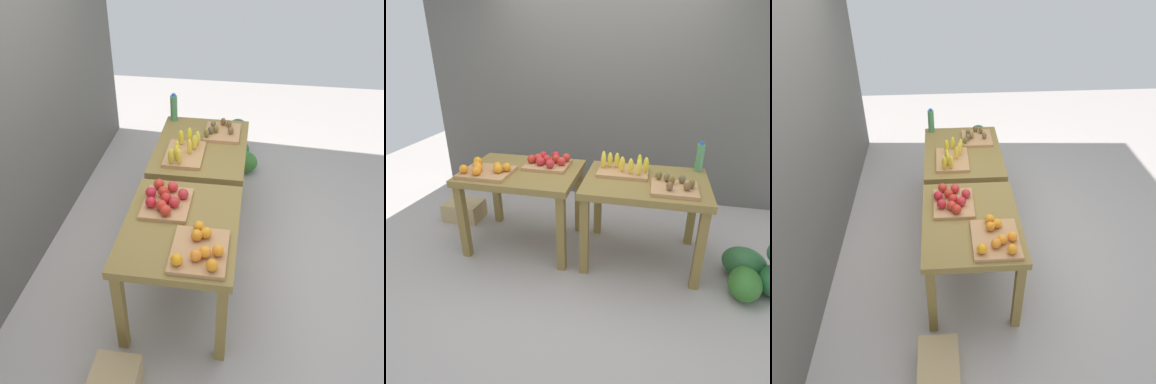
% 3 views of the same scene
% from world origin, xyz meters
% --- Properties ---
extents(ground_plane, '(8.00, 8.00, 0.00)m').
position_xyz_m(ground_plane, '(0.00, 0.00, 0.00)').
color(ground_plane, '#AAA29D').
extents(back_wall, '(4.40, 0.12, 3.00)m').
position_xyz_m(back_wall, '(0.00, 1.35, 1.50)').
color(back_wall, '#595751').
rests_on(back_wall, ground_plane).
extents(display_table_left, '(1.04, 0.80, 0.77)m').
position_xyz_m(display_table_left, '(-0.56, 0.00, 0.66)').
color(display_table_left, olive).
rests_on(display_table_left, ground_plane).
extents(display_table_right, '(1.04, 0.80, 0.77)m').
position_xyz_m(display_table_right, '(0.56, 0.00, 0.66)').
color(display_table_right, olive).
rests_on(display_table_right, ground_plane).
extents(orange_bin, '(0.45, 0.36, 0.11)m').
position_xyz_m(orange_bin, '(-0.83, -0.17, 0.81)').
color(orange_bin, tan).
rests_on(orange_bin, display_table_left).
extents(apple_bin, '(0.41, 0.35, 0.11)m').
position_xyz_m(apple_bin, '(-0.35, 0.14, 0.82)').
color(apple_bin, tan).
rests_on(apple_bin, display_table_left).
extents(banana_crate, '(0.45, 0.32, 0.17)m').
position_xyz_m(banana_crate, '(0.35, 0.12, 0.82)').
color(banana_crate, tan).
rests_on(banana_crate, display_table_right).
extents(kiwi_bin, '(0.36, 0.32, 0.10)m').
position_xyz_m(kiwi_bin, '(0.79, -0.16, 0.80)').
color(kiwi_bin, tan).
rests_on(kiwi_bin, display_table_right).
extents(water_bottle, '(0.07, 0.07, 0.27)m').
position_xyz_m(water_bottle, '(1.01, 0.33, 0.90)').
color(water_bottle, '#4C8C59').
rests_on(water_bottle, display_table_right).
extents(watermelon_pile, '(0.66, 0.64, 0.49)m').
position_xyz_m(watermelon_pile, '(1.53, -0.24, 0.17)').
color(watermelon_pile, '#256434').
rests_on(watermelon_pile, ground_plane).
extents(cardboard_produce_box, '(0.40, 0.30, 0.20)m').
position_xyz_m(cardboard_produce_box, '(-1.42, 0.30, 0.10)').
color(cardboard_produce_box, tan).
rests_on(cardboard_produce_box, ground_plane).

